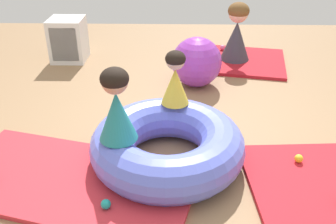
{
  "coord_description": "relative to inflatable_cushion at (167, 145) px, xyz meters",
  "views": [
    {
      "loc": [
        0.03,
        -2.48,
        1.82
      ],
      "look_at": [
        -0.03,
        0.14,
        0.36
      ],
      "focal_mm": 39.43,
      "sensor_mm": 36.0,
      "label": 1
    }
  ],
  "objects": [
    {
      "name": "play_ball_pink",
      "position": [
        0.72,
        2.62,
        -0.1
      ],
      "size": [
        0.07,
        0.07,
        0.07
      ],
      "primitive_type": "sphere",
      "color": "pink",
      "rests_on": "gym_mat_far_left"
    },
    {
      "name": "gym_mat_near_left",
      "position": [
        1.19,
        -0.34,
        -0.16
      ],
      "size": [
        1.22,
        1.22,
        0.04
      ],
      "primitive_type": "cube",
      "rotation": [
        0.0,
        0.0,
        0.06
      ],
      "color": "red",
      "rests_on": "ground"
    },
    {
      "name": "storage_cube",
      "position": [
        -1.37,
        2.27,
        0.1
      ],
      "size": [
        0.44,
        0.44,
        0.56
      ],
      "color": "silver",
      "rests_on": "ground"
    },
    {
      "name": "play_ball_yellow",
      "position": [
        1.04,
        -0.02,
        -0.1
      ],
      "size": [
        0.07,
        0.07,
        0.07
      ],
      "primitive_type": "sphere",
      "color": "yellow",
      "rests_on": "gym_mat_near_left"
    },
    {
      "name": "inflatable_cushion",
      "position": [
        0.0,
        0.0,
        0.0
      ],
      "size": [
        1.22,
        1.22,
        0.35
      ],
      "primitive_type": "torus",
      "color": "#6070E5",
      "rests_on": "ground"
    },
    {
      "name": "adult_seated",
      "position": [
        0.84,
        2.26,
        0.23
      ],
      "size": [
        0.44,
        0.44,
        0.75
      ],
      "rotation": [
        0.0,
        0.0,
        0.16
      ],
      "color": "#383842",
      "rests_on": "gym_mat_far_left"
    },
    {
      "name": "child_in_yellow",
      "position": [
        0.06,
        0.39,
        0.4
      ],
      "size": [
        0.24,
        0.24,
        0.46
      ],
      "rotation": [
        0.0,
        0.0,
        3.14
      ],
      "color": "yellow",
      "rests_on": "inflatable_cushion"
    },
    {
      "name": "exercise_ball_large",
      "position": [
        0.29,
        1.51,
        0.11
      ],
      "size": [
        0.57,
        0.57,
        0.57
      ],
      "primitive_type": "sphere",
      "color": "purple",
      "rests_on": "ground"
    },
    {
      "name": "gym_mat_far_left",
      "position": [
        0.84,
        2.26,
        -0.16
      ],
      "size": [
        1.48,
        1.28,
        0.04
      ],
      "primitive_type": "cube",
      "rotation": [
        0.0,
        0.0,
        -0.19
      ],
      "color": "#B21923",
      "rests_on": "ground"
    },
    {
      "name": "gym_mat_far_right",
      "position": [
        -0.72,
        -0.26,
        -0.16
      ],
      "size": [
        2.02,
        1.35,
        0.04
      ],
      "primitive_type": "cube",
      "rotation": [
        0.0,
        0.0,
        -0.25
      ],
      "color": "red",
      "rests_on": "ground"
    },
    {
      "name": "ground_plane",
      "position": [
        0.03,
        0.06,
        -0.18
      ],
      "size": [
        8.0,
        8.0,
        0.0
      ],
      "primitive_type": "plane",
      "color": "#93704C"
    },
    {
      "name": "play_ball_teal",
      "position": [
        -0.4,
        -0.57,
        -0.1
      ],
      "size": [
        0.07,
        0.07,
        0.07
      ],
      "primitive_type": "sphere",
      "color": "teal",
      "rests_on": "gym_mat_far_right"
    },
    {
      "name": "child_in_teal",
      "position": [
        -0.35,
        -0.17,
        0.44
      ],
      "size": [
        0.39,
        0.39,
        0.54
      ],
      "rotation": [
        0.0,
        0.0,
        4.09
      ],
      "color": "teal",
      "rests_on": "inflatable_cushion"
    }
  ]
}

